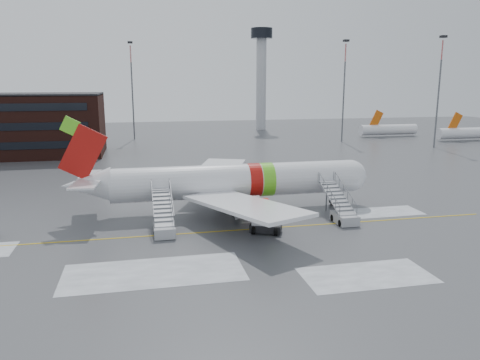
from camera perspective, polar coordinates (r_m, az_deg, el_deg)
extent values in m
plane|color=#494C4F|center=(47.66, -3.57, -5.96)|extent=(260.00, 260.00, 0.00)
cylinder|color=white|center=(53.37, -0.45, -0.09)|extent=(28.00, 3.80, 3.80)
sphere|color=white|center=(57.79, 13.27, 0.52)|extent=(3.80, 3.80, 3.80)
cube|color=black|center=(58.15, 14.23, 1.05)|extent=(1.09, 1.60, 0.97)
cone|color=white|center=(52.59, -18.23, -0.60)|extent=(5.20, 3.72, 3.72)
cube|color=#AB110D|center=(51.98, -18.60, 3.21)|extent=(5.27, 0.30, 6.09)
cube|color=#64D522|center=(51.80, -20.02, 6.21)|extent=(2.16, 0.26, 2.16)
cube|color=white|center=(54.97, -17.80, 0.64)|extent=(3.07, 4.85, 0.18)
cube|color=white|center=(49.91, -18.35, -0.50)|extent=(3.07, 4.85, 0.18)
cube|color=white|center=(61.51, -2.97, 0.94)|extent=(10.72, 15.97, 1.13)
cube|color=white|center=(45.23, 0.49, -3.09)|extent=(10.72, 15.97, 1.13)
cylinder|color=white|center=(58.87, -1.00, -0.89)|extent=(3.40, 2.10, 2.10)
cylinder|color=white|center=(49.01, 1.36, -3.54)|extent=(3.40, 2.10, 2.10)
cylinder|color=#595B60|center=(57.54, 11.35, -2.10)|extent=(0.20, 0.20, 1.80)
cylinder|color=black|center=(57.65, 11.33, -2.53)|extent=(0.90, 0.56, 0.90)
cylinder|color=black|center=(56.27, -1.44, -2.65)|extent=(0.90, 0.56, 0.90)
cylinder|color=black|center=(51.73, -0.45, -3.96)|extent=(0.90, 0.56, 0.90)
cube|color=#A4A6AB|center=(50.46, 12.64, -4.56)|extent=(2.00, 3.20, 1.00)
cube|color=#A4A6AB|center=(51.86, 11.76, -2.15)|extent=(1.90, 5.87, 2.52)
cube|color=#A4A6AB|center=(54.55, 10.42, -0.13)|extent=(1.90, 1.40, 0.15)
cylinder|color=#595B60|center=(54.57, 10.51, -1.96)|extent=(0.16, 0.16, 3.40)
cylinder|color=black|center=(49.28, 12.15, -5.18)|extent=(0.25, 0.70, 0.70)
cylinder|color=black|center=(51.75, 13.07, -4.39)|extent=(0.25, 0.70, 0.70)
cube|color=#A5A6AC|center=(46.07, -9.22, -6.01)|extent=(2.00, 3.20, 1.00)
cube|color=#A5A6AC|center=(47.61, -9.43, -3.33)|extent=(1.90, 5.87, 2.52)
cube|color=#A5A6AC|center=(50.52, -9.66, -1.07)|extent=(1.90, 1.40, 0.15)
cylinder|color=#595B60|center=(50.54, -9.58, -3.05)|extent=(0.16, 0.16, 3.40)
cylinder|color=black|center=(45.15, -10.29, -6.70)|extent=(0.25, 0.70, 0.70)
cylinder|color=black|center=(47.13, -8.18, -5.82)|extent=(0.25, 0.70, 0.70)
cube|color=black|center=(46.37, 3.16, -5.83)|extent=(3.44, 2.70, 0.76)
cube|color=silver|center=(46.22, 2.50, -4.90)|extent=(2.00, 2.00, 0.98)
cube|color=black|center=(46.11, 2.51, -4.44)|extent=(1.76, 1.81, 0.16)
cylinder|color=black|center=(45.84, 1.67, -6.17)|extent=(0.60, 0.83, 0.76)
cylinder|color=black|center=(45.56, 4.39, -6.32)|extent=(0.60, 0.83, 0.76)
cylinder|color=black|center=(47.27, 1.98, -5.61)|extent=(0.60, 0.83, 0.76)
cylinder|color=black|center=(47.00, 4.61, -5.75)|extent=(0.60, 0.83, 0.76)
cylinder|color=#B2B5BA|center=(144.58, 2.60, 11.70)|extent=(3.00, 3.00, 28.00)
cylinder|color=black|center=(145.24, 2.65, 17.43)|extent=(6.40, 6.40, 3.00)
cylinder|color=#595B60|center=(117.51, 12.49, 9.23)|extent=(0.36, 0.36, 19.20)
cylinder|color=#CC7272|center=(117.58, 12.75, 14.84)|extent=(0.32, 0.32, 4.32)
cube|color=black|center=(117.78, 12.81, 16.24)|extent=(1.20, 1.20, 0.50)
cylinder|color=#595B60|center=(122.98, -12.94, 9.32)|extent=(0.36, 0.36, 19.20)
cylinder|color=#CC7272|center=(123.04, -13.19, 14.68)|extent=(0.32, 0.32, 4.32)
cube|color=black|center=(123.23, -13.26, 16.02)|extent=(1.20, 1.20, 0.50)
cylinder|color=#595B60|center=(113.25, 22.94, 8.48)|extent=(0.36, 0.36, 19.20)
cylinder|color=#CC7272|center=(113.32, 23.43, 14.29)|extent=(0.32, 0.32, 4.32)
cube|color=black|center=(113.52, 23.55, 15.74)|extent=(1.20, 1.20, 0.50)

